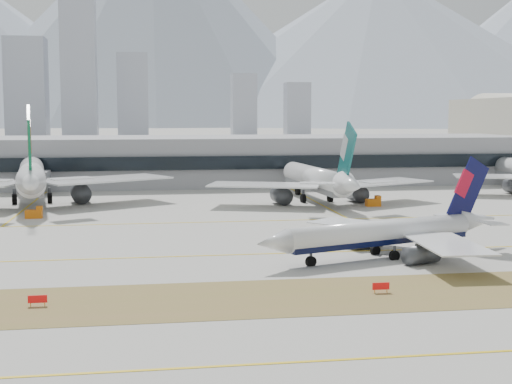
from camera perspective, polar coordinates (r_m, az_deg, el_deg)
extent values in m
plane|color=#A6A39B|center=(119.38, -1.82, -4.57)|extent=(3000.00, 3000.00, 0.00)
cube|color=olive|center=(88.46, 0.67, -8.44)|extent=(360.00, 18.00, 0.06)
cube|color=yellow|center=(114.51, -1.52, -5.03)|extent=(360.00, 0.45, 0.04)
cube|color=yellow|center=(66.86, 3.95, -13.38)|extent=(360.00, 0.45, 0.04)
cube|color=yellow|center=(148.78, -3.20, -2.40)|extent=(360.00, 0.45, 0.04)
cylinder|color=white|center=(113.14, 9.91, -3.19)|extent=(32.97, 14.67, 3.68)
cube|color=black|center=(113.31, 9.90, -3.69)|extent=(32.16, 13.93, 1.66)
cone|color=white|center=(102.49, 1.30, -4.08)|extent=(6.08, 5.18, 3.68)
cone|color=white|center=(126.66, 17.28, -2.16)|extent=(8.28, 5.96, 3.68)
cube|color=white|center=(123.84, 8.58, -2.60)|extent=(18.24, 19.11, 0.22)
cube|color=white|center=(129.02, 15.34, -1.82)|extent=(5.73, 6.08, 0.15)
cylinder|color=#3F4247|center=(120.37, 8.81, -3.84)|extent=(6.21, 4.47, 2.76)
cube|color=#3F4247|center=(120.18, 8.82, -3.33)|extent=(2.30, 1.04, 1.29)
cube|color=white|center=(108.40, 15.05, -4.03)|extent=(9.12, 18.50, 0.22)
cube|color=white|center=(122.33, 18.41, -2.36)|extent=(3.40, 5.23, 0.15)
cylinder|color=#3F4247|center=(109.99, 13.08, -4.90)|extent=(6.21, 4.47, 2.76)
cube|color=#3F4247|center=(109.78, 13.10, -4.33)|extent=(2.30, 1.04, 1.29)
cube|color=#090B3C|center=(124.38, 16.60, 0.10)|extent=(8.68, 3.34, 11.53)
cube|color=#B90C2A|center=(123.60, 16.31, 0.65)|extent=(4.01, 1.75, 4.94)
cylinder|color=#3F4247|center=(106.40, 4.41, -5.33)|extent=(0.44, 0.44, 2.21)
cylinder|color=black|center=(106.49, 4.41, -5.57)|extent=(1.78, 1.16, 1.66)
cylinder|color=#3F4247|center=(112.40, 11.01, -4.80)|extent=(0.44, 0.44, 2.21)
cylinder|color=black|center=(112.49, 11.01, -5.03)|extent=(1.78, 1.16, 1.66)
cylinder|color=#3F4247|center=(116.08, 9.52, -4.42)|extent=(0.44, 0.44, 2.21)
cylinder|color=black|center=(116.17, 9.52, -4.64)|extent=(1.78, 1.16, 1.66)
cylinder|color=white|center=(187.97, -17.52, 1.32)|extent=(13.73, 49.57, 6.50)
cube|color=slate|center=(188.13, -17.51, 0.78)|extent=(12.62, 48.45, 2.93)
cone|color=white|center=(216.22, -17.49, 1.94)|extent=(7.54, 8.39, 6.50)
cone|color=white|center=(157.98, -17.58, 0.72)|extent=(8.05, 11.77, 6.50)
cube|color=white|center=(181.60, -11.98, 1.01)|extent=(34.14, 28.18, 0.39)
cube|color=white|center=(160.13, -14.56, 1.06)|extent=(10.28, 8.34, 0.26)
cylinder|color=#3F4247|center=(184.75, -13.85, -0.07)|extent=(6.04, 8.83, 4.88)
cube|color=#3F4247|center=(184.55, -13.87, 0.54)|extent=(0.99, 3.45, 2.28)
cube|color=#0C5A35|center=(160.87, -17.66, 3.57)|extent=(2.60, 13.53, 17.44)
cube|color=#D6410C|center=(162.16, -17.68, 4.26)|extent=(1.62, 6.17, 7.46)
cylinder|color=#3F4247|center=(207.05, -17.45, 0.31)|extent=(0.78, 0.78, 3.90)
cylinder|color=black|center=(207.13, -17.45, 0.09)|extent=(1.56, 3.06, 2.93)
cylinder|color=#3F4247|center=(187.19, -18.76, -0.34)|extent=(0.78, 0.78, 3.90)
cylinder|color=black|center=(187.28, -18.76, -0.59)|extent=(1.56, 3.06, 2.93)
cylinder|color=#3F4247|center=(187.13, -16.18, -0.25)|extent=(0.78, 0.78, 3.90)
cylinder|color=black|center=(187.22, -16.17, -0.50)|extent=(1.56, 3.06, 2.93)
cylinder|color=white|center=(182.80, 4.78, 1.13)|extent=(8.72, 42.15, 5.54)
cube|color=slate|center=(182.94, 4.77, 0.65)|extent=(7.83, 41.25, 2.49)
cone|color=white|center=(205.81, 2.73, 1.72)|extent=(6.01, 6.80, 5.54)
cone|color=white|center=(158.68, 7.60, 0.56)|extent=(6.23, 9.70, 5.54)
cube|color=white|center=(182.32, 9.85, 0.78)|extent=(29.22, 22.72, 0.33)
cube|color=white|center=(162.91, 9.76, 0.82)|extent=(8.72, 6.71, 0.22)
cylinder|color=#3F4247|center=(183.32, 8.06, -0.11)|extent=(4.67, 7.27, 4.15)
cube|color=#3F4247|center=(183.15, 8.07, 0.40)|extent=(0.64, 2.93, 1.94)
cube|color=white|center=(172.94, 0.68, 0.58)|extent=(29.01, 19.65, 0.33)
cube|color=white|center=(157.91, 4.94, 0.71)|extent=(8.49, 5.78, 0.22)
cylinder|color=#3F4247|center=(177.16, 2.03, -0.28)|extent=(4.67, 7.27, 4.15)
cube|color=#3F4247|center=(176.98, 2.03, 0.26)|extent=(0.64, 2.93, 1.94)
cube|color=#145959|center=(160.88, 7.27, 2.99)|extent=(1.38, 11.58, 14.85)
cube|color=#ABB2B5|center=(161.89, 7.14, 3.58)|extent=(1.01, 5.25, 6.35)
cylinder|color=#3F4247|center=(198.36, 3.37, 0.26)|extent=(0.66, 0.66, 3.32)
cylinder|color=black|center=(198.43, 3.36, 0.06)|extent=(1.16, 2.56, 2.49)
cylinder|color=#3F4247|center=(181.08, 3.79, -0.32)|extent=(0.66, 0.66, 3.32)
cylinder|color=black|center=(181.16, 3.79, -0.54)|extent=(1.16, 2.56, 2.49)
cylinder|color=#3F4247|center=(183.28, 5.95, -0.26)|extent=(0.66, 0.66, 3.32)
cylinder|color=black|center=(183.36, 5.95, -0.48)|extent=(1.16, 2.56, 2.49)
cone|color=white|center=(240.83, 18.69, 2.07)|extent=(5.85, 6.67, 5.56)
cube|color=white|center=(207.15, 19.27, 1.18)|extent=(29.25, 20.39, 0.33)
cylinder|color=#3F4247|center=(234.08, 19.66, 0.83)|extent=(0.67, 0.67, 3.34)
cylinder|color=black|center=(234.15, 19.66, 0.66)|extent=(1.09, 2.55, 2.50)
cube|color=gray|center=(232.31, -5.21, 2.58)|extent=(280.00, 42.00, 15.00)
cube|color=black|center=(210.87, -4.85, 2.32)|extent=(280.00, 1.20, 4.00)
cube|color=beige|center=(280.39, 17.63, 4.29)|extent=(2.00, 57.00, 27.90)
cube|color=red|center=(88.12, -17.08, -8.19)|extent=(2.20, 0.15, 0.90)
cylinder|color=orange|center=(88.41, -17.59, -8.59)|extent=(0.10, 0.10, 0.50)
cylinder|color=orange|center=(88.17, -16.55, -8.60)|extent=(0.10, 0.10, 0.50)
cube|color=red|center=(91.76, 9.96, -7.43)|extent=(2.20, 0.15, 0.90)
cylinder|color=orange|center=(91.67, 9.48, -7.85)|extent=(0.10, 0.10, 0.50)
cylinder|color=orange|center=(92.17, 10.43, -7.79)|extent=(0.10, 0.10, 0.50)
cube|color=#D8640B|center=(161.11, -17.35, -1.70)|extent=(3.50, 2.00, 1.80)
cube|color=#D8640B|center=(160.78, -16.94, -1.27)|extent=(1.20, 1.80, 1.00)
cylinder|color=black|center=(160.59, -17.81, -1.93)|extent=(0.70, 0.30, 0.70)
cylinder|color=black|center=(162.16, -17.72, -1.85)|extent=(0.70, 0.30, 0.70)
cylinder|color=black|center=(160.22, -16.96, -1.92)|extent=(0.70, 0.30, 0.70)
cylinder|color=black|center=(161.79, -16.88, -1.84)|extent=(0.70, 0.30, 0.70)
cube|color=#D8640B|center=(175.78, 9.35, -0.84)|extent=(3.50, 2.00, 1.80)
cube|color=#D8640B|center=(176.01, 9.73, -0.45)|extent=(1.20, 1.80, 1.00)
cylinder|color=black|center=(174.72, 9.05, -1.06)|extent=(0.70, 0.30, 0.70)
cylinder|color=black|center=(176.24, 8.89, -1.00)|extent=(0.70, 0.30, 0.70)
cylinder|color=black|center=(175.47, 9.80, -1.04)|extent=(0.70, 0.30, 0.70)
cylinder|color=black|center=(176.97, 9.63, -0.98)|extent=(0.70, 0.30, 0.70)
cube|color=#9CA1B1|center=(578.90, -17.86, 7.74)|extent=(30.00, 27.00, 80.00)
cube|color=#9CA1B1|center=(569.64, -13.97, 9.40)|extent=(26.00, 23.40, 110.00)
cube|color=#9CA1B1|center=(581.65, -9.82, 7.45)|extent=(24.00, 21.60, 70.00)
cube|color=#9CA1B1|center=(591.71, -0.99, 6.79)|extent=(20.00, 18.00, 55.00)
cube|color=#9CA1B1|center=(599.35, 3.31, 6.44)|extent=(20.00, 18.00, 48.00)
cone|color=#9EA8B7|center=(1528.20, -8.28, 13.35)|extent=(900.00, 900.00, 470.00)
cone|color=#9EA8B7|center=(1591.03, 9.66, 11.09)|extent=(1120.00, 1120.00, 350.00)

